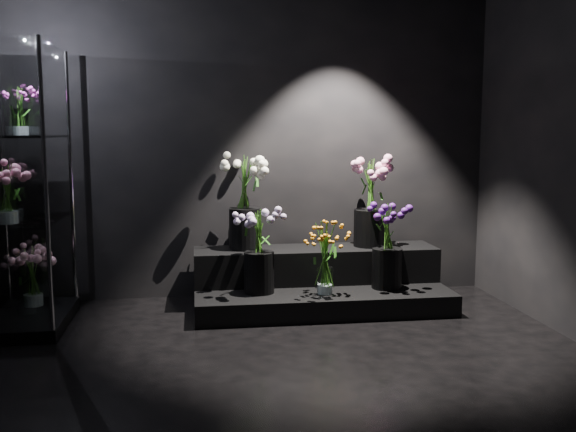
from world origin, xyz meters
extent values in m
plane|color=black|center=(0.00, 0.00, 0.00)|extent=(4.00, 4.00, 0.00)
plane|color=black|center=(0.00, 2.00, 1.40)|extent=(4.00, 0.00, 4.00)
plane|color=black|center=(0.00, -2.00, 1.40)|extent=(4.00, 0.00, 4.00)
cube|color=black|center=(0.47, 1.50, 0.08)|extent=(2.00, 0.89, 0.17)
cube|color=black|center=(0.47, 1.72, 0.30)|extent=(2.00, 0.44, 0.28)
cube|color=black|center=(-1.71, 1.33, 0.05)|extent=(0.54, 0.91, 0.09)
cube|color=white|center=(-1.71, 1.33, 0.77)|extent=(0.48, 0.85, 0.01)
cube|color=white|center=(-1.71, 1.33, 1.36)|extent=(0.48, 0.85, 0.01)
cylinder|color=white|center=(0.46, 1.28, 0.27)|extent=(0.12, 0.12, 0.21)
cylinder|color=black|center=(-0.03, 1.40, 0.33)|extent=(0.23, 0.23, 0.32)
cylinder|color=black|center=(0.98, 1.39, 0.33)|extent=(0.24, 0.24, 0.32)
cylinder|color=black|center=(-0.11, 1.76, 0.61)|extent=(0.25, 0.25, 0.34)
cylinder|color=black|center=(0.94, 1.74, 0.60)|extent=(0.27, 0.27, 0.31)
cylinder|color=white|center=(-1.76, 1.12, 0.90)|extent=(0.14, 0.14, 0.24)
cylinder|color=white|center=(-1.75, 1.51, 1.46)|extent=(0.12, 0.12, 0.19)
cylinder|color=white|center=(-1.73, 1.54, 0.22)|extent=(0.15, 0.15, 0.26)
camera|label=1|loc=(-0.50, -3.40, 1.41)|focal=40.00mm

